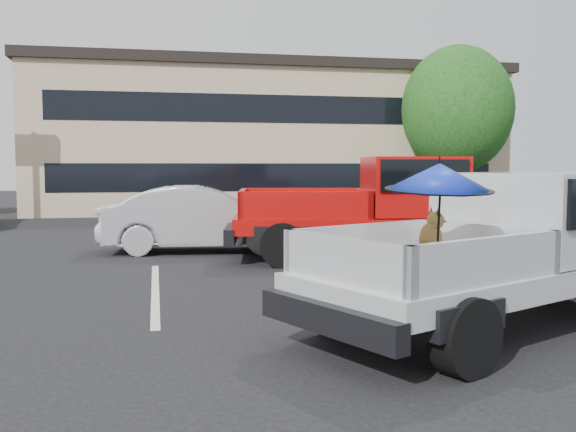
{
  "coord_description": "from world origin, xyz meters",
  "views": [
    {
      "loc": [
        -2.97,
        -8.17,
        1.97
      ],
      "look_at": [
        -1.26,
        0.1,
        1.3
      ],
      "focal_mm": 40.0,
      "sensor_mm": 36.0,
      "label": 1
    }
  ],
  "objects_px": {
    "red_pickup": "(403,204)",
    "silver_sedan": "(203,219)",
    "tree_back": "(332,118)",
    "tree_right": "(457,110)",
    "silver_pickup": "(518,240)"
  },
  "relations": [
    {
      "from": "red_pickup",
      "to": "silver_sedan",
      "type": "relative_size",
      "value": 1.49
    },
    {
      "from": "tree_back",
      "to": "silver_sedan",
      "type": "distance_m",
      "value": 19.55
    },
    {
      "from": "tree_right",
      "to": "silver_sedan",
      "type": "bearing_deg",
      "value": -138.98
    },
    {
      "from": "tree_back",
      "to": "silver_pickup",
      "type": "bearing_deg",
      "value": -100.39
    },
    {
      "from": "tree_back",
      "to": "silver_pickup",
      "type": "distance_m",
      "value": 25.69
    },
    {
      "from": "tree_back",
      "to": "red_pickup",
      "type": "height_order",
      "value": "tree_back"
    },
    {
      "from": "red_pickup",
      "to": "silver_sedan",
      "type": "distance_m",
      "value": 4.52
    },
    {
      "from": "tree_back",
      "to": "red_pickup",
      "type": "relative_size",
      "value": 1.05
    },
    {
      "from": "tree_back",
      "to": "red_pickup",
      "type": "distance_m",
      "value": 20.19
    },
    {
      "from": "tree_right",
      "to": "red_pickup",
      "type": "height_order",
      "value": "tree_right"
    },
    {
      "from": "silver_pickup",
      "to": "red_pickup",
      "type": "distance_m",
      "value": 5.55
    },
    {
      "from": "tree_back",
      "to": "silver_sedan",
      "type": "xyz_separation_m",
      "value": [
        -7.92,
        -17.5,
        -3.66
      ]
    },
    {
      "from": "tree_right",
      "to": "tree_back",
      "type": "bearing_deg",
      "value": 110.56
    },
    {
      "from": "tree_back",
      "to": "red_pickup",
      "type": "xyz_separation_m",
      "value": [
        -3.9,
        -19.54,
        -3.24
      ]
    },
    {
      "from": "silver_sedan",
      "to": "red_pickup",
      "type": "bearing_deg",
      "value": -111.13
    }
  ]
}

